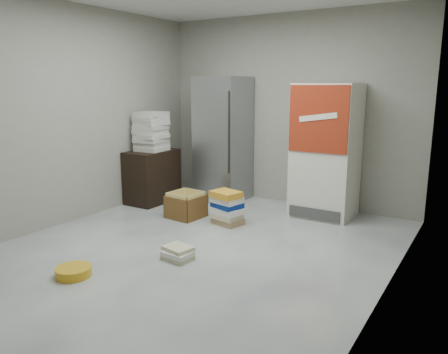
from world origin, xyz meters
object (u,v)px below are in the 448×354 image
coke_cooler (326,151)px  steel_fridge (223,139)px  cardboard_box (186,207)px  phonebook_stack_main (227,208)px  wood_shelf (152,176)px

coke_cooler → steel_fridge: bearing=179.8°
steel_fridge → cardboard_box: 1.37m
steel_fridge → coke_cooler: 1.65m
coke_cooler → phonebook_stack_main: 1.56m
coke_cooler → phonebook_stack_main: coke_cooler is taller
coke_cooler → phonebook_stack_main: bearing=-130.5°
wood_shelf → cardboard_box: wood_shelf is taller
steel_fridge → wood_shelf: size_ratio=2.37×
coke_cooler → wood_shelf: bearing=-163.7°
phonebook_stack_main → cardboard_box: size_ratio=0.95×
steel_fridge → phonebook_stack_main: 1.49m
coke_cooler → wood_shelf: (-2.48, -0.72, -0.50)m
cardboard_box → coke_cooler: bearing=40.2°
steel_fridge → wood_shelf: (-0.83, -0.73, -0.55)m
wood_shelf → phonebook_stack_main: (1.57, -0.35, -0.18)m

